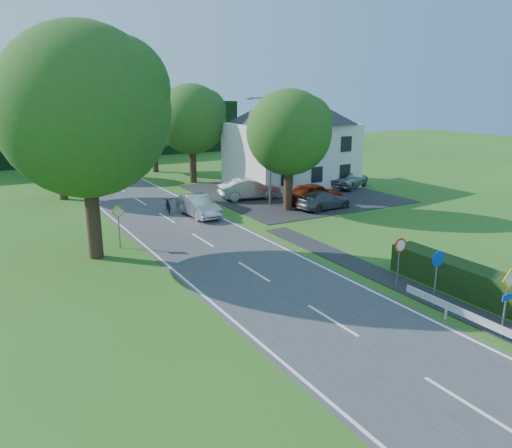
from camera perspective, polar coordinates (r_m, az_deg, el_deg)
road at (r=25.55m, az=-2.48°, el=-4.14°), size 7.00×80.00×0.04m
parking_pad at (r=42.30m, az=3.90°, el=3.53°), size 14.00×16.00×0.04m
line_edge_left at (r=24.32m, az=-9.33°, el=-5.27°), size 0.12×80.00×0.01m
line_edge_right at (r=27.10m, az=3.64°, el=-2.97°), size 0.12×80.00×0.01m
line_centre at (r=25.54m, az=-2.49°, el=-4.08°), size 0.12×80.00×0.01m
tree_main at (r=26.11m, az=-18.75°, el=8.57°), size 9.40×9.40×11.64m
tree_left_far at (r=42.13m, az=-21.63°, el=8.36°), size 7.00×7.00×8.58m
tree_right_far at (r=47.23m, az=-7.33°, el=10.18°), size 7.40×7.40×9.09m
tree_left_back at (r=54.07m, az=-23.02°, el=9.18°), size 6.60×6.60×8.07m
tree_right_back at (r=54.43m, az=-11.58°, el=9.81°), size 6.20×6.20×7.56m
tree_right_mid at (r=35.60m, az=3.76°, el=8.34°), size 7.00×7.00×8.58m
treeline_right at (r=70.29m, az=-14.21°, el=10.53°), size 30.00×5.00×7.00m
house_white at (r=45.24m, az=4.02°, el=9.89°), size 10.60×8.40×8.60m
streetlight at (r=37.02m, az=1.47°, el=8.89°), size 2.03×0.18×8.00m
sign_priority_right at (r=19.16m, az=26.83°, el=-6.80°), size 0.78×0.09×2.59m
sign_roundabout at (r=20.85m, az=19.98°, el=-4.72°), size 0.64×0.08×2.37m
sign_speed_limit at (r=22.07m, az=16.10°, el=-3.06°), size 0.64×0.11×2.37m
sign_priority_left at (r=28.07m, az=-15.46°, el=0.69°), size 0.78×0.09×2.44m
moving_car at (r=34.39m, az=-6.60°, el=2.08°), size 1.72×4.48×1.46m
motorcycle at (r=36.10m, az=-10.01°, el=2.26°), size 1.19×2.17×1.08m
parked_car_red at (r=38.06m, az=6.60°, el=3.48°), size 5.02×2.42×1.65m
parked_car_silver_a at (r=39.73m, az=-0.74°, el=4.05°), size 5.18×2.52×1.63m
parked_car_grey at (r=36.69m, az=7.77°, el=2.70°), size 4.46×2.08×1.26m
parked_car_silver_b at (r=45.50m, az=10.45°, el=5.06°), size 5.65×4.47×1.43m
parasol at (r=42.66m, az=4.92°, el=4.87°), size 2.56×2.58×1.80m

